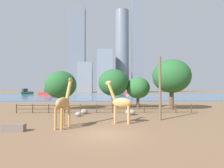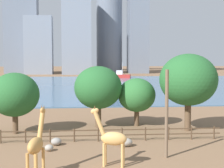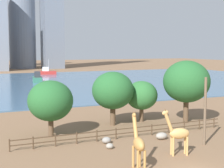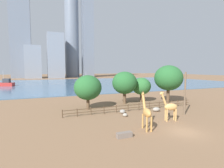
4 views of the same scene
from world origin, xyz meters
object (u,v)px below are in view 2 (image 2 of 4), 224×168
Objects in this scene: giraffe_tall at (36,145)px; tree_center_broad at (15,95)px; boulder_near_fence at (56,141)px; utility_pole at (167,114)px; boulder_by_pole at (49,148)px; tree_left_small at (137,95)px; tree_left_large at (98,88)px; giraffe_companion at (112,138)px; boat_sailboat at (99,80)px; boulder_small at (125,142)px; boat_tug at (121,75)px; tree_right_tall at (188,80)px.

tree_center_broad is (-4.04, 13.67, 1.95)m from giraffe_tall.
giraffe_tall reaches higher than boulder_near_fence.
utility_pole is (9.90, 3.66, 1.36)m from giraffe_tall.
tree_center_broad is at bearing 120.48° from boulder_by_pole.
giraffe_tall is 0.84× the size of tree_left_small.
tree_left_small is at bearing 5.80° from tree_left_large.
giraffe_companion is 76.28m from boat_sailboat.
utility_pole is 5.73m from boulder_small.
tree_left_small is (-0.38, 12.98, 0.08)m from utility_pole.
boulder_near_fence is at bearing 152.90° from utility_pole.
giraffe_tall is at bearing -83.80° from boat_tug.
tree_center_broad is at bearing 179.63° from tree_right_tall.
boat_sailboat is at bearing -77.25° from giraffe_companion.
giraffe_tall is 0.63× the size of boat_sailboat.
boat_tug reaches higher than tree_left_small.
tree_left_large is at bearing -4.56° from giraffe_tall.
giraffe_tall is 0.73× the size of tree_center_broad.
utility_pole is 0.95× the size of boat_sailboat.
giraffe_companion is at bearing -81.13° from boat_tug.
giraffe_tall is 0.66× the size of utility_pole.
tree_left_large is 10.23m from tree_right_tall.
tree_center_broad reaches higher than tree_left_small.
boulder_small is at bearing -141.69° from tree_right_tall.
tree_left_small is (2.52, 9.22, 3.29)m from boulder_small.
tree_left_large is 91.25m from boat_tug.
boat_tug reaches higher than boulder_by_pole.
boulder_near_fence is 12.55m from tree_left_small.
giraffe_companion reaches higher than boulder_by_pole.
boulder_near_fence is 1.27× the size of boulder_by_pole.
giraffe_companion is 105.29m from boat_tug.
tree_center_broad is (-9.35, 11.76, 2.06)m from giraffe_companion.
boulder_small is 0.19× the size of tree_left_large.
giraffe_tall is 3.50× the size of boulder_small.
boulder_by_pole is at bearing 163.93° from utility_pole.
tree_left_large reaches higher than tree_center_broad.
boulder_near_fence is 0.11× the size of tree_right_tall.
giraffe_tall is 4.88× the size of boulder_near_fence.
boat_sailboat is (3.00, 61.97, -3.36)m from tree_left_large.
tree_left_large is 1.26× the size of tree_left_small.
tree_left_large is 1.02× the size of boat_tug.
tree_left_small is at bearing 91.68° from utility_pole.
boat_sailboat is at bearing 96.05° from tree_right_tall.
giraffe_tall is at bearing -106.95° from tree_left_large.
utility_pole is at bearing -57.33° from giraffe_tall.
tree_right_tall is at bearing -164.25° from boat_sailboat.
tree_left_small is 61.57m from boat_sailboat.
tree_left_large is 9.32m from tree_center_broad.
utility_pole is at bearing -16.07° from boulder_by_pole.
giraffe_companion is 0.80× the size of tree_left_small.
tree_left_large reaches higher than tree_left_small.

